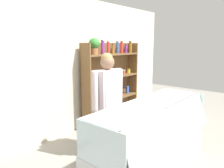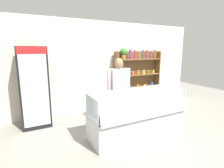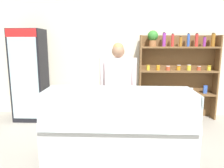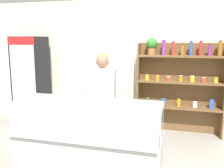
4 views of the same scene
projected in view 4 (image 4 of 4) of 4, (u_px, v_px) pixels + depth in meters
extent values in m
plane|color=gray|center=(98.00, 167.00, 3.72)|extent=(12.00, 12.00, 0.00)
cube|color=silver|center=(126.00, 64.00, 5.37)|extent=(6.80, 0.10, 2.70)
cube|color=black|center=(31.00, 81.00, 5.51)|extent=(0.65, 0.55, 1.93)
cube|color=silver|center=(24.00, 83.00, 5.24)|extent=(0.57, 0.01, 1.73)
cube|color=red|center=(21.00, 41.00, 5.08)|extent=(0.61, 0.01, 0.16)
cylinder|color=#3356B2|center=(19.00, 110.00, 5.47)|extent=(0.06, 0.06, 0.17)
cylinder|color=orange|center=(25.00, 111.00, 5.43)|extent=(0.06, 0.06, 0.17)
cylinder|color=#3356B2|center=(30.00, 112.00, 5.40)|extent=(0.06, 0.06, 0.15)
cylinder|color=orange|center=(35.00, 112.00, 5.37)|extent=(0.06, 0.06, 0.18)
cylinder|color=#2D8C38|center=(19.00, 88.00, 5.37)|extent=(0.05, 0.05, 0.15)
cylinder|color=#9E6623|center=(26.00, 88.00, 5.32)|extent=(0.05, 0.05, 0.18)
cylinder|color=red|center=(33.00, 88.00, 5.28)|extent=(0.06, 0.06, 0.19)
cylinder|color=#3356B2|center=(17.00, 64.00, 5.28)|extent=(0.06, 0.06, 0.18)
cylinder|color=#3356B2|center=(24.00, 65.00, 5.24)|extent=(0.06, 0.06, 0.16)
cylinder|color=red|center=(32.00, 65.00, 5.19)|extent=(0.05, 0.05, 0.16)
cube|color=brown|center=(180.00, 88.00, 5.03)|extent=(1.66, 0.02, 1.81)
cube|color=brown|center=(138.00, 87.00, 5.10)|extent=(0.03, 0.28, 1.81)
cube|color=brown|center=(224.00, 92.00, 4.68)|extent=(0.03, 0.28, 1.81)
cube|color=brown|center=(179.00, 107.00, 4.96)|extent=(1.60, 0.28, 0.04)
cube|color=brown|center=(180.00, 82.00, 4.87)|extent=(1.60, 0.28, 0.04)
cube|color=brown|center=(181.00, 56.00, 4.78)|extent=(1.60, 0.28, 0.04)
cylinder|color=#996038|center=(152.00, 52.00, 4.91)|extent=(0.16, 0.16, 0.13)
sphere|color=#327C2D|center=(152.00, 43.00, 4.88)|extent=(0.22, 0.22, 0.22)
cylinder|color=purple|center=(164.00, 48.00, 4.81)|extent=(0.07, 0.07, 0.28)
cylinder|color=black|center=(164.00, 40.00, 4.81)|extent=(0.05, 0.05, 0.02)
cylinder|color=red|center=(173.00, 49.00, 4.77)|extent=(0.06, 0.06, 0.25)
cylinder|color=black|center=(173.00, 41.00, 4.77)|extent=(0.04, 0.04, 0.02)
cylinder|color=#9E6623|center=(182.00, 50.00, 4.74)|extent=(0.06, 0.06, 0.20)
cylinder|color=black|center=(183.00, 45.00, 4.73)|extent=(0.04, 0.04, 0.02)
cylinder|color=#3356B2|center=(191.00, 49.00, 4.69)|extent=(0.06, 0.06, 0.26)
cylinder|color=black|center=(191.00, 41.00, 4.68)|extent=(0.04, 0.04, 0.02)
cylinder|color=red|center=(201.00, 49.00, 4.66)|extent=(0.06, 0.06, 0.26)
cylinder|color=black|center=(201.00, 41.00, 4.64)|extent=(0.04, 0.04, 0.02)
cylinder|color=purple|center=(210.00, 51.00, 4.62)|extent=(0.06, 0.06, 0.19)
cylinder|color=black|center=(210.00, 45.00, 4.61)|extent=(0.04, 0.04, 0.02)
cylinder|color=#9E6623|center=(220.00, 49.00, 4.56)|extent=(0.08, 0.08, 0.27)
cylinder|color=black|center=(221.00, 41.00, 4.55)|extent=(0.05, 0.05, 0.02)
cylinder|color=yellow|center=(147.00, 77.00, 5.02)|extent=(0.07, 0.07, 0.10)
cylinder|color=gold|center=(147.00, 75.00, 5.01)|extent=(0.07, 0.07, 0.01)
cylinder|color=orange|center=(157.00, 78.00, 4.95)|extent=(0.07, 0.07, 0.10)
cylinder|color=gold|center=(158.00, 75.00, 4.96)|extent=(0.08, 0.08, 0.01)
cylinder|color=#BF4C2D|center=(168.00, 79.00, 4.90)|extent=(0.09, 0.09, 0.08)
cylinder|color=silver|center=(168.00, 76.00, 4.90)|extent=(0.09, 0.09, 0.01)
cylinder|color=orange|center=(180.00, 79.00, 4.87)|extent=(0.08, 0.08, 0.10)
cylinder|color=silver|center=(181.00, 76.00, 4.84)|extent=(0.08, 0.08, 0.01)
cylinder|color=yellow|center=(192.00, 79.00, 4.80)|extent=(0.08, 0.08, 0.11)
cylinder|color=silver|center=(192.00, 76.00, 4.79)|extent=(0.08, 0.08, 0.01)
cylinder|color=#BF4C2D|center=(204.00, 80.00, 4.75)|extent=(0.08, 0.08, 0.08)
cylinder|color=silver|center=(204.00, 78.00, 4.74)|extent=(0.08, 0.08, 0.01)
cylinder|color=yellow|center=(216.00, 80.00, 4.69)|extent=(0.08, 0.08, 0.10)
cylinder|color=gold|center=(216.00, 77.00, 4.68)|extent=(0.08, 0.08, 0.01)
cube|color=#2D8C38|center=(148.00, 101.00, 5.10)|extent=(0.06, 0.04, 0.14)
cube|color=#3356B2|center=(163.00, 102.00, 5.02)|extent=(0.08, 0.05, 0.15)
cube|color=orange|center=(179.00, 103.00, 4.94)|extent=(0.06, 0.04, 0.15)
cube|color=silver|center=(195.00, 104.00, 4.86)|extent=(0.08, 0.05, 0.12)
cube|color=#3356B2|center=(212.00, 104.00, 4.78)|extent=(0.08, 0.04, 0.18)
cube|color=silver|center=(88.00, 150.00, 3.66)|extent=(2.12, 0.70, 0.55)
cube|color=white|center=(88.00, 131.00, 3.61)|extent=(2.06, 0.64, 0.03)
cube|color=silver|center=(79.00, 125.00, 3.26)|extent=(2.08, 0.16, 0.47)
cube|color=silver|center=(89.00, 101.00, 3.58)|extent=(2.08, 0.54, 0.01)
cube|color=silver|center=(24.00, 112.00, 3.84)|extent=(0.01, 0.66, 0.45)
cube|color=silver|center=(162.00, 124.00, 3.30)|extent=(0.01, 0.66, 0.45)
cube|color=tan|center=(42.00, 121.00, 3.88)|extent=(0.17, 0.15, 0.06)
cube|color=white|center=(34.00, 126.00, 3.68)|extent=(0.05, 0.03, 0.02)
cube|color=tan|center=(65.00, 124.00, 3.78)|extent=(0.16, 0.11, 0.06)
cube|color=white|center=(59.00, 129.00, 3.58)|extent=(0.05, 0.03, 0.02)
cube|color=tan|center=(90.00, 126.00, 3.68)|extent=(0.16, 0.11, 0.05)
cube|color=white|center=(85.00, 131.00, 3.48)|extent=(0.05, 0.03, 0.02)
cube|color=tan|center=(116.00, 129.00, 3.58)|extent=(0.17, 0.15, 0.04)
cube|color=white|center=(112.00, 134.00, 3.38)|extent=(0.05, 0.03, 0.02)
cube|color=beige|center=(144.00, 132.00, 3.47)|extent=(0.16, 0.12, 0.04)
cube|color=white|center=(142.00, 137.00, 3.27)|extent=(0.05, 0.03, 0.02)
cylinder|color=tan|center=(30.00, 122.00, 3.72)|extent=(0.18, 0.15, 0.14)
cylinder|color=#A35B4C|center=(43.00, 124.00, 3.66)|extent=(0.17, 0.12, 0.12)
cylinder|color=tan|center=(57.00, 125.00, 3.60)|extent=(0.18, 0.14, 0.13)
cylinder|color=white|center=(122.00, 129.00, 3.37)|extent=(0.07, 0.07, 0.19)
cylinder|color=white|center=(130.00, 130.00, 3.34)|extent=(0.07, 0.07, 0.19)
cylinder|color=#383D51|center=(97.00, 125.00, 4.41)|extent=(0.13, 0.13, 0.76)
cylinder|color=#383D51|center=(108.00, 126.00, 4.36)|extent=(0.13, 0.13, 0.76)
cube|color=silver|center=(102.00, 86.00, 4.26)|extent=(0.45, 0.24, 0.63)
cube|color=white|center=(100.00, 107.00, 4.21)|extent=(0.38, 0.01, 1.18)
cylinder|color=silver|center=(87.00, 84.00, 4.33)|extent=(0.09, 0.09, 0.57)
cylinder|color=silver|center=(118.00, 85.00, 4.19)|extent=(0.09, 0.09, 0.57)
sphere|color=#8C664C|center=(102.00, 61.00, 4.19)|extent=(0.22, 0.22, 0.22)
sphere|color=#997A47|center=(102.00, 58.00, 4.19)|extent=(0.18, 0.18, 0.18)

